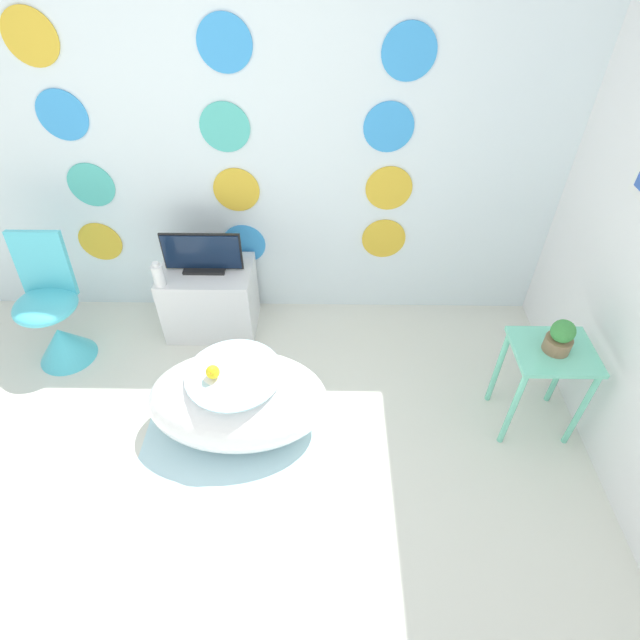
{
  "coord_description": "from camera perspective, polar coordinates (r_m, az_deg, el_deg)",
  "views": [
    {
      "loc": [
        0.55,
        -0.95,
        2.36
      ],
      "look_at": [
        0.52,
        0.89,
        0.71
      ],
      "focal_mm": 28.0,
      "sensor_mm": 36.0,
      "label": 1
    }
  ],
  "objects": [
    {
      "name": "potted_plant_left",
      "position": [
        2.73,
        25.79,
        -1.78
      ],
      "size": [
        0.13,
        0.13,
        0.19
      ],
      "color": "#8C6B4C",
      "rests_on": "side_table"
    },
    {
      "name": "chair",
      "position": [
        3.51,
        -27.96,
        -0.4
      ],
      "size": [
        0.37,
        0.37,
        0.85
      ],
      "color": "#4CC6DB",
      "rests_on": "ground_plane"
    },
    {
      "name": "rubber_duck",
      "position": [
        2.57,
        -12.19,
        -5.78
      ],
      "size": [
        0.07,
        0.08,
        0.08
      ],
      "color": "yellow",
      "rests_on": "bathtub"
    },
    {
      "name": "rug",
      "position": [
        2.9,
        -10.23,
        -13.61
      ],
      "size": [
        0.97,
        0.85,
        0.01
      ],
      "color": "silver",
      "rests_on": "ground_plane"
    },
    {
      "name": "side_table",
      "position": [
        2.87,
        24.55,
        -4.86
      ],
      "size": [
        0.41,
        0.35,
        0.57
      ],
      "color": "#72D8B7",
      "rests_on": "ground_plane"
    },
    {
      "name": "tv",
      "position": [
        3.22,
        -13.3,
        7.3
      ],
      "size": [
        0.5,
        0.12,
        0.27
      ],
      "color": "black",
      "rests_on": "tv_cabinet"
    },
    {
      "name": "vase",
      "position": [
        3.18,
        -17.99,
        4.91
      ],
      "size": [
        0.07,
        0.07,
        0.17
      ],
      "color": "white",
      "rests_on": "tv_cabinet"
    },
    {
      "name": "bathtub",
      "position": [
        2.78,
        -9.32,
        -8.96
      ],
      "size": [
        0.97,
        0.61,
        0.46
      ],
      "color": "white",
      "rests_on": "ground_plane"
    },
    {
      "name": "wall_back_dotted",
      "position": [
        3.07,
        -10.18,
        21.01
      ],
      "size": [
        4.98,
        0.05,
        2.6
      ],
      "color": "white",
      "rests_on": "ground_plane"
    },
    {
      "name": "tv_cabinet",
      "position": [
        3.42,
        -12.39,
        2.4
      ],
      "size": [
        0.59,
        0.41,
        0.48
      ],
      "color": "silver",
      "rests_on": "ground_plane"
    },
    {
      "name": "ground_plane",
      "position": [
        2.6,
        -13.13,
        -25.47
      ],
      "size": [
        12.0,
        12.0,
        0.0
      ],
      "primitive_type": "plane",
      "color": "silver"
    }
  ]
}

